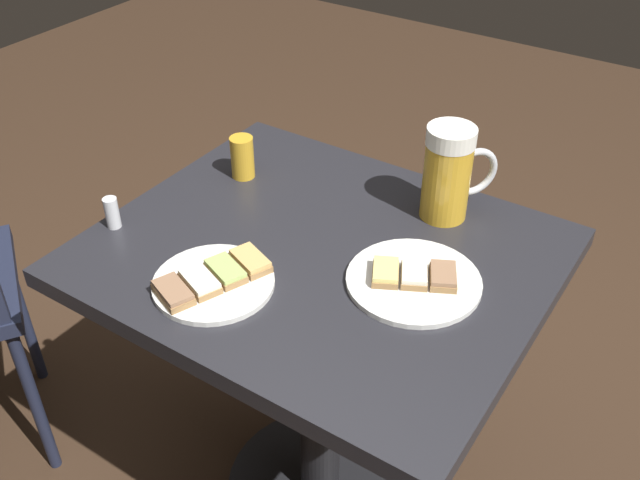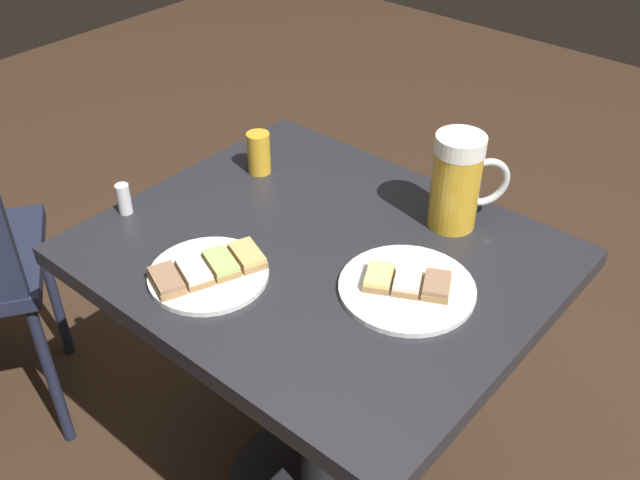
{
  "view_description": "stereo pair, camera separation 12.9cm",
  "coord_description": "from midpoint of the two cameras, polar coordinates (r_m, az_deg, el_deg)",
  "views": [
    {
      "loc": [
        -0.87,
        -0.57,
        1.5
      ],
      "look_at": [
        0.0,
        0.0,
        0.74
      ],
      "focal_mm": 40.58,
      "sensor_mm": 36.0,
      "label": 1
    },
    {
      "loc": [
        -0.79,
        -0.68,
        1.5
      ],
      "look_at": [
        0.0,
        0.0,
        0.74
      ],
      "focal_mm": 40.58,
      "sensor_mm": 36.0,
      "label": 2
    }
  ],
  "objects": [
    {
      "name": "plate_near",
      "position": [
        1.23,
        9.9,
        -3.76
      ],
      "size": [
        0.23,
        0.23,
        0.03
      ],
      "color": "white",
      "rests_on": "cafe_table"
    },
    {
      "name": "beer_glass_small",
      "position": [
        1.51,
        -2.4,
        6.8
      ],
      "size": [
        0.05,
        0.05,
        0.09
      ],
      "primitive_type": "cylinder",
      "color": "gold",
      "rests_on": "cafe_table"
    },
    {
      "name": "cafe_table",
      "position": [
        1.41,
        2.65,
        -5.93
      ],
      "size": [
        0.67,
        0.8,
        0.72
      ],
      "color": "black",
      "rests_on": "ground_plane"
    },
    {
      "name": "plate_far",
      "position": [
        1.24,
        -5.88,
        -2.63
      ],
      "size": [
        0.21,
        0.21,
        0.03
      ],
      "color": "white",
      "rests_on": "cafe_table"
    },
    {
      "name": "salt_shaker",
      "position": [
        1.42,
        -12.72,
        3.1
      ],
      "size": [
        0.03,
        0.03,
        0.06
      ],
      "primitive_type": "cylinder",
      "color": "silver",
      "rests_on": "cafe_table"
    },
    {
      "name": "beer_mug",
      "position": [
        1.36,
        13.57,
        4.41
      ],
      "size": [
        0.14,
        0.12,
        0.19
      ],
      "color": "gold",
      "rests_on": "cafe_table"
    }
  ]
}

